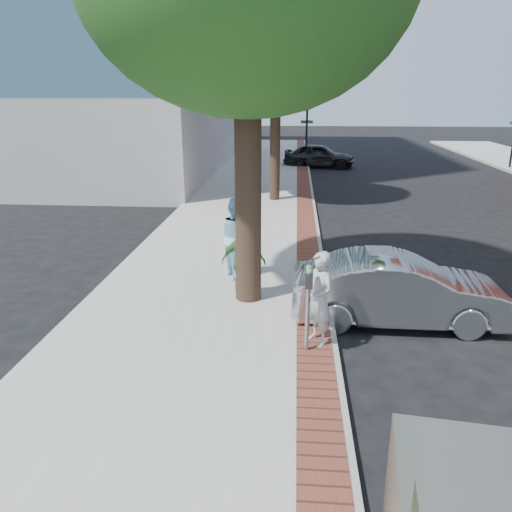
# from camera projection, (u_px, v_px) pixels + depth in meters

# --- Properties ---
(ground) EXTENTS (120.00, 120.00, 0.00)m
(ground) POSITION_uv_depth(u_px,v_px,m) (273.00, 350.00, 8.60)
(ground) COLOR black
(ground) RESTS_ON ground
(sidewalk) EXTENTS (5.00, 60.00, 0.15)m
(sidewalk) POSITION_uv_depth(u_px,v_px,m) (238.00, 226.00, 16.26)
(sidewalk) COLOR #9E9991
(sidewalk) RESTS_ON ground
(brick_strip) EXTENTS (0.60, 60.00, 0.01)m
(brick_strip) POSITION_uv_depth(u_px,v_px,m) (306.00, 225.00, 16.07)
(brick_strip) COLOR brown
(brick_strip) RESTS_ON sidewalk
(curb) EXTENTS (0.10, 60.00, 0.15)m
(curb) POSITION_uv_depth(u_px,v_px,m) (317.00, 228.00, 16.07)
(curb) COLOR gray
(curb) RESTS_ON ground
(office_base) EXTENTS (18.20, 22.20, 4.00)m
(office_base) POSITION_uv_depth(u_px,v_px,m) (73.00, 131.00, 29.77)
(office_base) COLOR gray
(office_base) RESTS_ON ground
(signal_near) EXTENTS (0.70, 0.15, 3.80)m
(signal_near) POSITION_uv_depth(u_px,v_px,m) (307.00, 128.00, 28.66)
(signal_near) COLOR black
(signal_near) RESTS_ON ground
(tree_far) EXTENTS (4.80, 4.80, 7.14)m
(tree_far) POSITION_uv_depth(u_px,v_px,m) (276.00, 61.00, 18.34)
(tree_far) COLOR black
(tree_far) RESTS_ON sidewalk
(parking_meter) EXTENTS (0.12, 0.32, 1.47)m
(parking_meter) POSITION_uv_depth(u_px,v_px,m) (308.00, 291.00, 7.96)
(parking_meter) COLOR gray
(parking_meter) RESTS_ON sidewalk
(person_gray) EXTENTS (0.64, 0.71, 1.62)m
(person_gray) POSITION_uv_depth(u_px,v_px,m) (319.00, 299.00, 8.30)
(person_gray) COLOR #B0B0B5
(person_gray) RESTS_ON sidewalk
(person_officer) EXTENTS (1.04, 1.12, 1.84)m
(person_officer) POSITION_uv_depth(u_px,v_px,m) (237.00, 237.00, 11.41)
(person_officer) COLOR #9CCFF1
(person_officer) RESTS_ON sidewalk
(person_green) EXTENTS (0.95, 0.47, 1.56)m
(person_green) POSITION_uv_depth(u_px,v_px,m) (244.00, 262.00, 10.20)
(person_green) COLOR #3C7C38
(person_green) RESTS_ON sidewalk
(sedan_silver) EXTENTS (4.04, 1.43, 1.33)m
(sedan_silver) POSITION_uv_depth(u_px,v_px,m) (399.00, 290.00, 9.45)
(sedan_silver) COLOR #A2A5A9
(sedan_silver) RESTS_ON ground
(bg_car) EXTENTS (4.26, 2.14, 1.39)m
(bg_car) POSITION_uv_depth(u_px,v_px,m) (319.00, 155.00, 29.18)
(bg_car) COLOR black
(bg_car) RESTS_ON ground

